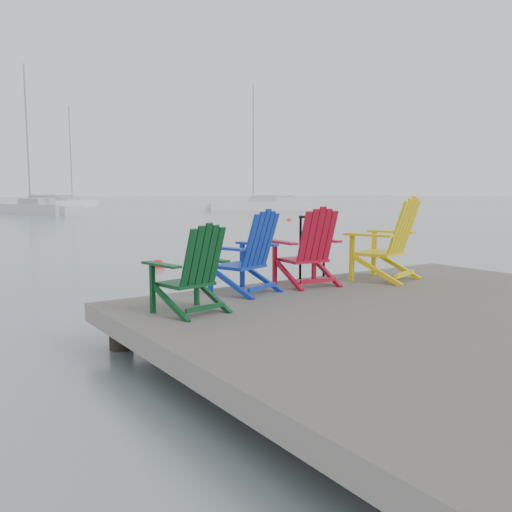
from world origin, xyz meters
TOP-DOWN VIEW (x-y plane):
  - ground at (0.00, 0.00)m, footprint 400.00×400.00m
  - dock at (0.00, 0.00)m, footprint 6.00×5.00m
  - handrail at (0.25, 2.45)m, footprint 0.48×0.04m
  - chair_green at (-2.24, 1.37)m, footprint 0.80×0.75m
  - chair_blue at (-1.17, 1.98)m, footprint 0.95×0.90m
  - chair_red at (-0.22, 1.97)m, footprint 0.86×0.81m
  - chair_yellow at (0.98, 1.69)m, footprint 1.08×1.03m
  - sailboat_near at (4.82, 41.47)m, footprint 5.24×8.76m
  - sailboat_mid at (12.54, 59.40)m, footprint 7.77×7.08m
  - sailboat_far at (23.98, 38.32)m, footprint 8.26×6.74m
  - buoy_a at (0.34, 8.04)m, footprint 0.36×0.36m
  - buoy_c at (15.45, 22.58)m, footprint 0.31×0.31m

SIDE VIEW (x-z plane):
  - ground at x=0.00m, z-range 0.00..0.00m
  - buoy_a at x=0.34m, z-range -0.18..0.18m
  - buoy_c at x=15.45m, z-range -0.16..0.16m
  - dock at x=0.00m, z-range -0.35..1.05m
  - sailboat_near at x=4.82m, z-range -5.54..6.25m
  - sailboat_far at x=23.98m, z-range -5.53..6.24m
  - sailboat_mid at x=12.54m, z-range -5.42..6.13m
  - chair_green at x=-2.24m, z-range 0.50..1.40m
  - chair_blue at x=-1.17m, z-range 0.50..1.50m
  - chair_red at x=-0.22m, z-range 0.50..1.51m
  - handrail at x=0.25m, z-range 0.59..1.49m
  - chair_yellow at x=0.98m, z-range 0.50..1.64m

